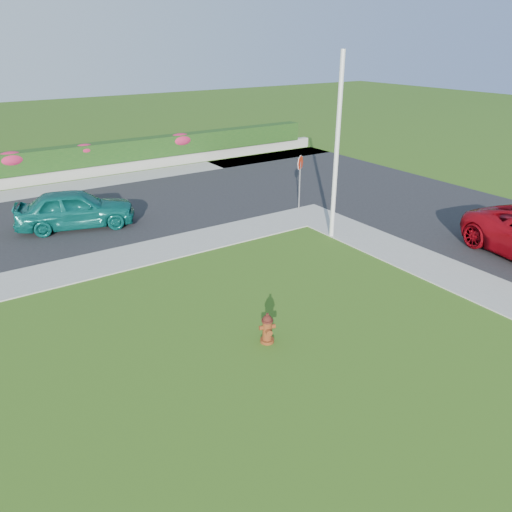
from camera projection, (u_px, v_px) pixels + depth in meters
ground at (325, 390)px, 10.54m from camera, size 120.00×120.00×0.00m
street_right at (490, 226)px, 19.67m from camera, size 8.00×32.00×0.04m
curb_corner at (311, 215)px, 20.95m from camera, size 2.00×2.00×0.04m
sidewalk_beyond at (55, 189)px, 24.52m from camera, size 34.00×2.00×0.04m
retaining_wall at (47, 177)px, 25.55m from camera, size 34.00×0.40×0.60m
hedge at (44, 160)px, 25.29m from camera, size 32.00×0.90×1.10m
fire_hydrant at (267, 329)px, 12.07m from camera, size 0.41×0.39×0.80m
sedan_teal at (75, 209)px, 19.24m from camera, size 4.72×2.90×1.50m
utility_pole at (337, 150)px, 17.42m from camera, size 0.16×0.16×6.51m
stop_sign at (300, 170)px, 20.94m from camera, size 0.55×0.36×2.37m
flower_clump_d at (11, 159)px, 24.34m from camera, size 1.47×0.94×0.73m
flower_clump_e at (85, 149)px, 26.13m from camera, size 1.17×0.75×0.58m
flower_clump_f at (180, 140)px, 28.95m from camera, size 1.49×0.96×0.74m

